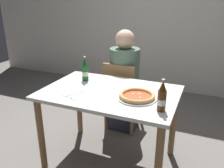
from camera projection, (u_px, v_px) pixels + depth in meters
ground_plane at (110, 160)px, 2.34m from camera, size 8.00×8.00×0.00m
back_wall_tiled at (164, 13)px, 3.79m from camera, size 7.00×0.10×2.60m
dining_table_main at (110, 103)px, 2.12m from camera, size 1.20×0.80×0.75m
chair_behind_table at (122, 93)px, 2.74m from camera, size 0.43×0.43×0.85m
diner_seated at (124, 83)px, 2.75m from camera, size 0.34×0.34×1.21m
pizza_margherita_near at (137, 96)px, 1.92m from camera, size 0.32×0.32×0.04m
beer_bottle_left at (85, 70)px, 2.32m from camera, size 0.07×0.07×0.25m
beer_bottle_center at (162, 98)px, 1.69m from camera, size 0.07×0.07×0.25m
napkin_with_cutlery at (76, 94)px, 2.01m from camera, size 0.22×0.22×0.01m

